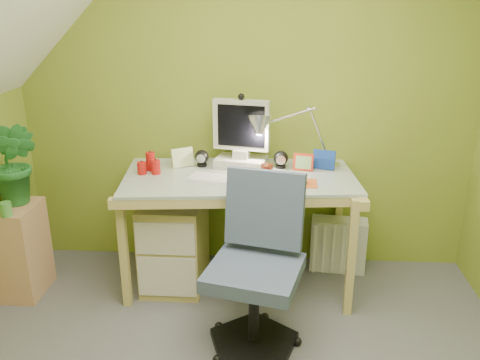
# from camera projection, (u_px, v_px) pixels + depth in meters

# --- Properties ---
(wall_back) EXTENTS (3.20, 0.01, 2.40)m
(wall_back) POSITION_uv_depth(u_px,v_px,m) (246.00, 103.00, 3.54)
(wall_back) COLOR olive
(wall_back) RESTS_ON floor
(desk) EXTENTS (1.57, 0.90, 0.80)m
(desk) POSITION_uv_depth(u_px,v_px,m) (239.00, 230.00, 3.46)
(desk) COLOR tan
(desk) RESTS_ON floor
(monitor) EXTENTS (0.45, 0.31, 0.56)m
(monitor) POSITION_uv_depth(u_px,v_px,m) (241.00, 126.00, 3.40)
(monitor) COLOR #BAB9A8
(monitor) RESTS_ON desk
(speaker_left) EXTENTS (0.10, 0.10, 0.11)m
(speaker_left) POSITION_uv_depth(u_px,v_px,m) (202.00, 158.00, 3.47)
(speaker_left) COLOR black
(speaker_left) RESTS_ON desk
(speaker_right) EXTENTS (0.10, 0.10, 0.12)m
(speaker_right) POSITION_uv_depth(u_px,v_px,m) (281.00, 159.00, 3.44)
(speaker_right) COLOR black
(speaker_right) RESTS_ON desk
(keyboard) EXTENTS (0.48, 0.25, 0.02)m
(keyboard) POSITION_uv_depth(u_px,v_px,m) (225.00, 180.00, 3.20)
(keyboard) COLOR white
(keyboard) RESTS_ON desk
(mousepad) EXTENTS (0.23, 0.16, 0.01)m
(mousepad) POSITION_uv_depth(u_px,v_px,m) (298.00, 183.00, 3.17)
(mousepad) COLOR #C9541F
(mousepad) RESTS_ON desk
(mouse) EXTENTS (0.12, 0.09, 0.04)m
(mouse) POSITION_uv_depth(u_px,v_px,m) (299.00, 181.00, 3.16)
(mouse) COLOR silver
(mouse) RESTS_ON mousepad
(amber_tumbler) EXTENTS (0.09, 0.09, 0.10)m
(amber_tumbler) POSITION_uv_depth(u_px,v_px,m) (267.00, 172.00, 3.22)
(amber_tumbler) COLOR #973016
(amber_tumbler) RESTS_ON desk
(candle_cluster) EXTENTS (0.17, 0.16, 0.12)m
(candle_cluster) POSITION_uv_depth(u_px,v_px,m) (149.00, 163.00, 3.35)
(candle_cluster) COLOR red
(candle_cluster) RESTS_ON desk
(photo_frame_red) EXTENTS (0.14, 0.04, 0.11)m
(photo_frame_red) POSITION_uv_depth(u_px,v_px,m) (303.00, 162.00, 3.39)
(photo_frame_red) COLOR red
(photo_frame_red) RESTS_ON desk
(photo_frame_blue) EXTENTS (0.15, 0.06, 0.13)m
(photo_frame_blue) POSITION_uv_depth(u_px,v_px,m) (324.00, 160.00, 3.42)
(photo_frame_blue) COLOR navy
(photo_frame_blue) RESTS_ON desk
(photo_frame_green) EXTENTS (0.14, 0.10, 0.13)m
(photo_frame_green) POSITION_uv_depth(u_px,v_px,m) (182.00, 157.00, 3.46)
(photo_frame_green) COLOR beige
(photo_frame_green) RESTS_ON desk
(desk_lamp) EXTENTS (0.57, 0.25, 0.62)m
(desk_lamp) POSITION_uv_depth(u_px,v_px,m) (309.00, 123.00, 3.36)
(desk_lamp) COLOR #AAABAF
(desk_lamp) RESTS_ON desk
(side_ledge) EXTENTS (0.23, 0.36, 0.63)m
(side_ledge) POSITION_uv_depth(u_px,v_px,m) (23.00, 250.00, 3.38)
(side_ledge) COLOR tan
(side_ledge) RESTS_ON floor
(potted_plant) EXTENTS (0.34, 0.29, 0.55)m
(potted_plant) POSITION_uv_depth(u_px,v_px,m) (15.00, 163.00, 3.22)
(potted_plant) COLOR #236A2B
(potted_plant) RESTS_ON side_ledge
(green_cup) EXTENTS (0.08, 0.08, 0.09)m
(green_cup) POSITION_uv_depth(u_px,v_px,m) (6.00, 209.00, 3.11)
(green_cup) COLOR #4B923D
(green_cup) RESTS_ON side_ledge
(task_chair) EXTENTS (0.67, 0.67, 1.00)m
(task_chair) POSITION_uv_depth(u_px,v_px,m) (254.00, 269.00, 2.77)
(task_chair) COLOR #3F4C68
(task_chair) RESTS_ON floor
(radiator) EXTENTS (0.41, 0.20, 0.40)m
(radiator) POSITION_uv_depth(u_px,v_px,m) (338.00, 244.00, 3.70)
(radiator) COLOR silver
(radiator) RESTS_ON floor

